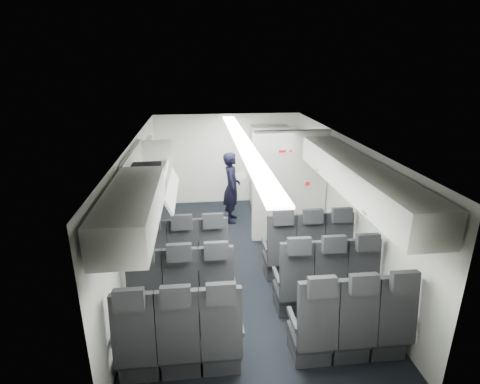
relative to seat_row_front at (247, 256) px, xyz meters
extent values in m
cube|color=black|center=(0.00, 0.53, -0.41)|extent=(3.40, 6.00, 0.01)
cube|color=silver|center=(0.00, 0.53, 1.75)|extent=(3.40, 6.00, 0.01)
cube|color=silver|center=(0.00, 3.53, 0.67)|extent=(3.40, 0.01, 2.15)
cube|color=silver|center=(0.00, -2.47, 0.67)|extent=(3.40, 0.01, 2.15)
cube|color=silver|center=(-1.70, 0.53, 0.67)|extent=(0.01, 6.00, 2.15)
cube|color=silver|center=(1.70, 0.53, 0.67)|extent=(0.01, 6.00, 2.15)
cube|color=white|center=(0.00, 0.53, 1.71)|extent=(0.25, 5.52, 0.03)
cube|color=black|center=(-1.42, 0.08, -0.13)|extent=(0.44, 0.46, 0.12)
cube|color=#2D2D33|center=(-1.42, 0.08, -0.29)|extent=(0.42, 0.42, 0.22)
cube|color=black|center=(-1.42, -0.14, 0.32)|extent=(0.44, 0.20, 0.80)
cube|color=black|center=(-1.42, -0.19, 0.72)|extent=(0.30, 0.12, 0.23)
cube|color=#2D2D33|center=(-1.64, 0.05, 0.15)|extent=(0.05, 0.40, 0.06)
cube|color=#2D2D33|center=(-1.20, 0.05, 0.15)|extent=(0.05, 0.40, 0.06)
cube|color=black|center=(-0.97, 0.08, -0.13)|extent=(0.44, 0.46, 0.12)
cube|color=#2D2D33|center=(-0.97, 0.08, -0.29)|extent=(0.42, 0.42, 0.22)
cube|color=black|center=(-0.97, -0.14, 0.32)|extent=(0.44, 0.20, 0.80)
cube|color=black|center=(-0.97, -0.19, 0.72)|extent=(0.30, 0.12, 0.23)
cube|color=#2D2D33|center=(-1.19, 0.05, 0.15)|extent=(0.05, 0.40, 0.06)
cube|color=#2D2D33|center=(-0.75, 0.05, 0.15)|extent=(0.05, 0.40, 0.06)
cube|color=black|center=(-0.52, 0.08, -0.13)|extent=(0.44, 0.46, 0.12)
cube|color=#2D2D33|center=(-0.52, 0.08, -0.29)|extent=(0.42, 0.42, 0.22)
cube|color=black|center=(-0.52, -0.14, 0.32)|extent=(0.44, 0.20, 0.80)
cube|color=black|center=(-0.52, -0.19, 0.72)|extent=(0.30, 0.12, 0.23)
cube|color=#2D2D33|center=(-0.74, 0.05, 0.15)|extent=(0.05, 0.40, 0.06)
cube|color=#2D2D33|center=(-0.30, 0.05, 0.15)|extent=(0.05, 0.40, 0.06)
cube|color=black|center=(0.52, 0.08, -0.13)|extent=(0.44, 0.46, 0.12)
cube|color=#2D2D33|center=(0.52, 0.08, -0.29)|extent=(0.42, 0.42, 0.22)
cube|color=black|center=(0.52, -0.14, 0.32)|extent=(0.44, 0.20, 0.80)
cube|color=black|center=(0.52, -0.19, 0.72)|extent=(0.30, 0.12, 0.23)
cube|color=#2D2D33|center=(0.30, 0.05, 0.15)|extent=(0.05, 0.40, 0.06)
cube|color=#2D2D33|center=(0.74, 0.05, 0.15)|extent=(0.05, 0.40, 0.06)
cube|color=black|center=(0.97, 0.08, -0.13)|extent=(0.44, 0.46, 0.12)
cube|color=#2D2D33|center=(0.97, 0.08, -0.29)|extent=(0.42, 0.42, 0.22)
cube|color=black|center=(0.97, -0.14, 0.32)|extent=(0.44, 0.20, 0.80)
cube|color=black|center=(0.97, -0.19, 0.72)|extent=(0.30, 0.12, 0.23)
cube|color=#2D2D33|center=(0.75, 0.05, 0.15)|extent=(0.05, 0.40, 0.06)
cube|color=#2D2D33|center=(1.19, 0.05, 0.15)|extent=(0.05, 0.40, 0.06)
cube|color=black|center=(1.42, 0.08, -0.13)|extent=(0.44, 0.46, 0.12)
cube|color=#2D2D33|center=(1.42, 0.08, -0.29)|extent=(0.42, 0.42, 0.22)
cube|color=black|center=(1.42, -0.14, 0.32)|extent=(0.44, 0.20, 0.80)
cube|color=black|center=(1.42, -0.19, 0.72)|extent=(0.30, 0.12, 0.23)
cube|color=#2D2D33|center=(1.20, 0.05, 0.15)|extent=(0.05, 0.40, 0.06)
cube|color=#2D2D33|center=(1.64, 0.05, 0.15)|extent=(0.05, 0.40, 0.06)
cube|color=black|center=(-1.42, -0.82, -0.13)|extent=(0.44, 0.46, 0.12)
cube|color=#2D2D33|center=(-1.42, -0.82, -0.29)|extent=(0.42, 0.42, 0.22)
cube|color=black|center=(-1.42, -1.04, 0.32)|extent=(0.44, 0.20, 0.80)
cube|color=black|center=(-1.42, -1.09, 0.72)|extent=(0.30, 0.12, 0.23)
cube|color=#2D2D33|center=(-1.64, -0.85, 0.15)|extent=(0.05, 0.40, 0.06)
cube|color=#2D2D33|center=(-1.20, -0.85, 0.15)|extent=(0.05, 0.40, 0.06)
cube|color=black|center=(-0.97, -0.82, -0.13)|extent=(0.44, 0.46, 0.12)
cube|color=#2D2D33|center=(-0.97, -0.82, -0.29)|extent=(0.42, 0.42, 0.22)
cube|color=black|center=(-0.97, -1.04, 0.32)|extent=(0.44, 0.20, 0.80)
cube|color=black|center=(-0.97, -1.09, 0.72)|extent=(0.30, 0.12, 0.23)
cube|color=#2D2D33|center=(-1.19, -0.85, 0.15)|extent=(0.05, 0.40, 0.06)
cube|color=#2D2D33|center=(-0.75, -0.85, 0.15)|extent=(0.05, 0.40, 0.06)
cube|color=black|center=(-0.52, -0.82, -0.13)|extent=(0.44, 0.46, 0.12)
cube|color=#2D2D33|center=(-0.52, -0.82, -0.29)|extent=(0.42, 0.42, 0.22)
cube|color=black|center=(-0.52, -1.04, 0.32)|extent=(0.44, 0.20, 0.80)
cube|color=black|center=(-0.52, -1.09, 0.72)|extent=(0.30, 0.12, 0.23)
cube|color=#2D2D33|center=(-0.74, -0.85, 0.15)|extent=(0.05, 0.40, 0.06)
cube|color=#2D2D33|center=(-0.30, -0.85, 0.15)|extent=(0.05, 0.40, 0.06)
cube|color=black|center=(0.52, -0.82, -0.13)|extent=(0.44, 0.46, 0.12)
cube|color=#2D2D33|center=(0.52, -0.82, -0.29)|extent=(0.42, 0.42, 0.22)
cube|color=black|center=(0.52, -1.04, 0.32)|extent=(0.44, 0.20, 0.80)
cube|color=black|center=(0.52, -1.09, 0.72)|extent=(0.30, 0.12, 0.23)
cube|color=#2D2D33|center=(0.30, -0.85, 0.15)|extent=(0.05, 0.40, 0.06)
cube|color=#2D2D33|center=(0.74, -0.85, 0.15)|extent=(0.05, 0.40, 0.06)
cube|color=black|center=(0.97, -0.82, -0.13)|extent=(0.44, 0.46, 0.12)
cube|color=#2D2D33|center=(0.97, -0.82, -0.29)|extent=(0.42, 0.42, 0.22)
cube|color=black|center=(0.97, -1.04, 0.32)|extent=(0.44, 0.20, 0.80)
cube|color=black|center=(0.97, -1.09, 0.72)|extent=(0.30, 0.12, 0.23)
cube|color=#2D2D33|center=(0.75, -0.85, 0.15)|extent=(0.05, 0.40, 0.06)
cube|color=#2D2D33|center=(1.19, -0.85, 0.15)|extent=(0.05, 0.40, 0.06)
cube|color=black|center=(1.42, -0.82, -0.13)|extent=(0.44, 0.46, 0.12)
cube|color=#2D2D33|center=(1.42, -0.82, -0.29)|extent=(0.42, 0.42, 0.22)
cube|color=black|center=(1.42, -1.04, 0.32)|extent=(0.44, 0.20, 0.80)
cube|color=black|center=(1.42, -1.09, 0.72)|extent=(0.30, 0.12, 0.23)
cube|color=#2D2D33|center=(1.20, -0.85, 0.15)|extent=(0.05, 0.40, 0.06)
cube|color=#2D2D33|center=(1.64, -0.85, 0.15)|extent=(0.05, 0.40, 0.06)
cube|color=black|center=(-1.42, -1.72, -0.13)|extent=(0.44, 0.46, 0.12)
cube|color=#2D2D33|center=(-1.42, -1.72, -0.29)|extent=(0.42, 0.42, 0.22)
cube|color=black|center=(-1.42, -1.94, 0.32)|extent=(0.44, 0.20, 0.80)
cube|color=black|center=(-1.42, -1.99, 0.72)|extent=(0.30, 0.12, 0.23)
cube|color=#2D2D33|center=(-1.64, -1.75, 0.15)|extent=(0.05, 0.40, 0.06)
cube|color=#2D2D33|center=(-1.20, -1.75, 0.15)|extent=(0.05, 0.40, 0.06)
cube|color=black|center=(-0.97, -1.72, -0.13)|extent=(0.44, 0.46, 0.12)
cube|color=#2D2D33|center=(-0.97, -1.72, -0.29)|extent=(0.42, 0.42, 0.22)
cube|color=black|center=(-0.97, -1.94, 0.32)|extent=(0.44, 0.20, 0.80)
cube|color=black|center=(-0.97, -1.99, 0.72)|extent=(0.30, 0.12, 0.23)
cube|color=#2D2D33|center=(-1.19, -1.75, 0.15)|extent=(0.05, 0.40, 0.06)
cube|color=#2D2D33|center=(-0.75, -1.75, 0.15)|extent=(0.05, 0.40, 0.06)
cube|color=black|center=(-0.52, -1.72, -0.13)|extent=(0.44, 0.46, 0.12)
cube|color=#2D2D33|center=(-0.52, -1.72, -0.29)|extent=(0.42, 0.42, 0.22)
cube|color=black|center=(-0.52, -1.94, 0.32)|extent=(0.44, 0.20, 0.80)
cube|color=black|center=(-0.52, -1.99, 0.72)|extent=(0.30, 0.12, 0.23)
cube|color=#2D2D33|center=(-0.74, -1.75, 0.15)|extent=(0.05, 0.40, 0.06)
cube|color=#2D2D33|center=(-0.30, -1.75, 0.15)|extent=(0.05, 0.40, 0.06)
cube|color=black|center=(0.52, -1.72, -0.13)|extent=(0.44, 0.46, 0.12)
cube|color=#2D2D33|center=(0.52, -1.72, -0.29)|extent=(0.42, 0.42, 0.22)
cube|color=black|center=(0.52, -1.94, 0.32)|extent=(0.44, 0.20, 0.80)
cube|color=black|center=(0.52, -1.99, 0.72)|extent=(0.30, 0.12, 0.23)
cube|color=#2D2D33|center=(0.30, -1.75, 0.15)|extent=(0.05, 0.40, 0.06)
cube|color=#2D2D33|center=(0.74, -1.75, 0.15)|extent=(0.05, 0.40, 0.06)
cube|color=black|center=(0.97, -1.72, -0.13)|extent=(0.44, 0.46, 0.12)
cube|color=#2D2D33|center=(0.97, -1.72, -0.29)|extent=(0.42, 0.42, 0.22)
cube|color=black|center=(0.97, -1.94, 0.32)|extent=(0.44, 0.20, 0.80)
cube|color=black|center=(0.97, -1.99, 0.72)|extent=(0.30, 0.12, 0.23)
cube|color=#2D2D33|center=(0.75, -1.75, 0.15)|extent=(0.05, 0.40, 0.06)
cube|color=#2D2D33|center=(1.19, -1.75, 0.15)|extent=(0.05, 0.40, 0.06)
cube|color=black|center=(1.42, -1.72, -0.13)|extent=(0.44, 0.46, 0.12)
cube|color=#2D2D33|center=(1.42, -1.72, -0.29)|extent=(0.42, 0.42, 0.22)
cube|color=black|center=(1.42, -1.94, 0.32)|extent=(0.44, 0.20, 0.80)
cube|color=black|center=(1.42, -1.99, 0.72)|extent=(0.30, 0.12, 0.23)
cube|color=#2D2D33|center=(1.20, -1.75, 0.15)|extent=(0.05, 0.40, 0.06)
cube|color=#2D2D33|center=(1.64, -1.75, 0.15)|extent=(0.05, 0.40, 0.06)
cube|color=silver|center=(-1.40, -1.47, 1.46)|extent=(0.52, 1.80, 0.40)
cylinder|color=slate|center=(-1.15, -1.47, 1.30)|extent=(0.04, 0.10, 0.04)
cube|color=#9E9E93|center=(-1.40, 0.28, 1.26)|extent=(0.52, 1.70, 0.04)
cube|color=silver|center=(-1.66, 0.28, 1.46)|extent=(0.06, 1.70, 0.44)
cube|color=silver|center=(-1.40, -0.55, 1.46)|extent=(0.52, 0.04, 0.40)
cube|color=silver|center=(-1.40, 1.11, 1.46)|extent=(0.52, 0.04, 0.40)
cube|color=silver|center=(-1.15, 0.28, 1.15)|extent=(0.21, 1.61, 0.38)
cube|color=silver|center=(1.40, -1.47, 1.46)|extent=(0.52, 1.80, 0.40)
cylinder|color=slate|center=(1.15, -1.47, 1.30)|extent=(0.04, 0.10, 0.04)
cube|color=silver|center=(1.40, 0.28, 1.46)|extent=(0.52, 1.70, 0.40)
cylinder|color=slate|center=(1.15, 0.28, 1.30)|extent=(0.04, 0.10, 0.04)
cube|color=silver|center=(0.98, 1.33, 0.67)|extent=(1.40, 0.12, 2.13)
cube|color=white|center=(0.85, 1.26, 1.38)|extent=(0.24, 0.01, 0.10)
cube|color=red|center=(0.80, 1.25, 1.38)|extent=(0.13, 0.01, 0.04)
cube|color=red|center=(0.95, 1.25, 1.38)|extent=(0.05, 0.01, 0.03)
cylinder|color=white|center=(1.30, 1.26, 0.75)|extent=(0.11, 0.01, 0.11)
cylinder|color=red|center=(1.30, 1.26, 0.75)|extent=(0.09, 0.01, 0.09)
cube|color=#939399|center=(0.95, 3.25, 0.55)|extent=(0.85, 0.50, 1.90)
cube|color=#3F3F42|center=(0.95, 2.99, 0.10)|extent=(0.80, 0.01, 0.02)
cube|color=#3F3F42|center=(0.95, 2.99, 0.60)|extent=(0.80, 0.01, 0.02)
cube|color=#3F3F42|center=(0.95, 2.99, 1.10)|extent=(0.80, 0.01, 0.02)
cube|color=silver|center=(-1.64, 2.08, 0.55)|extent=(0.10, 0.92, 1.86)
cylinder|color=black|center=(-1.58, 2.08, 1.05)|extent=(0.03, 0.22, 0.22)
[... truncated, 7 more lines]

